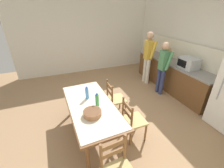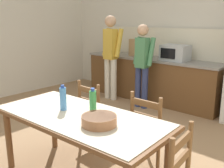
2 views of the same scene
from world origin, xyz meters
name	(u,v)px [view 2 (image 2 of 2)]	position (x,y,z in m)	size (l,w,h in m)	color
ground_plane	(102,146)	(0.00, 0.00, 0.00)	(8.32, 8.32, 0.00)	#9E7A56
wall_back	(194,31)	(0.00, 2.66, 1.45)	(6.52, 0.12, 2.90)	silver
kitchen_counter	(151,79)	(-0.69, 2.23, 0.45)	(2.99, 0.66, 0.90)	brown
counter_splashback	(160,42)	(-0.69, 2.54, 1.20)	(2.95, 0.03, 0.60)	#EFE8CB
microwave	(175,53)	(-0.14, 2.21, 1.05)	(0.50, 0.39, 0.30)	#B2B7BC
paper_bag	(135,48)	(-1.08, 2.20, 1.08)	(0.24, 0.16, 0.36)	tan
dining_table	(79,123)	(0.38, -0.72, 0.67)	(1.90, 0.91, 0.75)	brown
bottle_near_centre	(63,98)	(0.15, -0.73, 0.88)	(0.07, 0.07, 0.27)	#4C8ED6
bottle_off_centre	(93,102)	(0.47, -0.61, 0.88)	(0.07, 0.07, 0.27)	green
serving_bowl	(99,120)	(0.71, -0.77, 0.81)	(0.32, 0.32, 0.09)	#9E6642
chair_side_far_left	(96,115)	(-0.07, -0.02, 0.44)	(0.44, 0.42, 0.91)	brown
chair_side_far_right	(151,132)	(0.77, 0.01, 0.44)	(0.42, 0.40, 0.91)	brown
person_at_sink	(111,53)	(-1.35, 1.71, 0.98)	(0.44, 0.30, 1.75)	silver
person_at_counter	(142,62)	(-0.54, 1.69, 0.89)	(0.40, 0.27, 1.59)	navy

